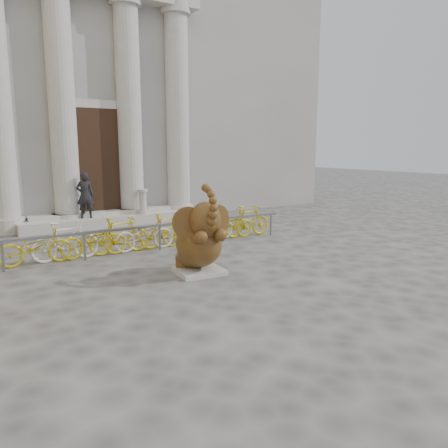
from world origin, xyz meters
TOP-DOWN VIEW (x-y plane):
  - ground at (0.00, 0.00)m, footprint 80.00×80.00m
  - classical_building at (0.00, 14.93)m, footprint 22.00×10.70m
  - entrance_steps at (0.00, 9.40)m, footprint 6.00×1.20m
  - elephant_statue at (-0.15, 2.17)m, footprint 1.37×1.56m
  - bike_rack at (0.03, 5.00)m, footprint 8.23×0.53m
  - pedestrian at (-0.74, 9.22)m, footprint 0.67×0.52m
  - balustrade_post at (1.35, 9.10)m, footprint 0.38×0.38m

SIDE VIEW (x-z plane):
  - ground at x=0.00m, z-range 0.00..0.00m
  - entrance_steps at x=0.00m, z-range 0.00..0.36m
  - bike_rack at x=0.03m, z-range 0.00..1.00m
  - elephant_statue at x=-0.15m, z-range -0.28..1.77m
  - balustrade_post at x=1.35m, z-range 0.32..1.25m
  - pedestrian at x=-0.74m, z-range 0.36..1.98m
  - classical_building at x=0.00m, z-range -0.02..11.98m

